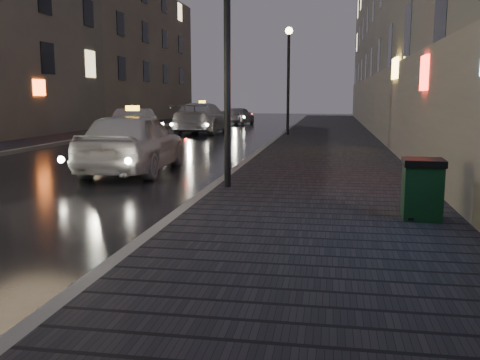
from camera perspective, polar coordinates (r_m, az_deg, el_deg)
The scene contains 13 objects.
sidewalk at distance 26.16m, azimuth 9.41°, elevation 4.44°, with size 4.60×58.00×0.15m, color black.
curb at distance 26.28m, azimuth 4.15°, elevation 4.55°, with size 0.20×58.00×0.15m, color slate.
sidewalk_far at distance 29.08m, azimuth -16.35°, elevation 4.64°, with size 2.40×58.00×0.15m, color black.
curb_far at distance 28.54m, azimuth -13.99°, elevation 4.66°, with size 0.20×58.00×0.15m, color slate.
building_near at distance 30.57m, azimuth 16.05°, elevation 16.93°, with size 1.80×50.00×13.00m, color #605B54.
building_far_c at distance 47.55m, azimuth -12.31°, elevation 12.87°, with size 6.00×22.00×11.00m, color #6B6051.
lamp_near at distance 11.38m, azimuth -1.38°, elevation 16.09°, with size 0.36×0.36×5.28m.
lamp_far at distance 27.21m, azimuth 5.19°, elevation 11.88°, with size 0.36×0.36×5.28m.
trash_bin at distance 8.89m, azimuth 18.86°, elevation -0.85°, with size 0.65×0.65×0.95m.
taxi_near at distance 14.93m, azimuth -11.29°, elevation 4.03°, with size 1.98×4.93×1.68m, color silver.
car_left_mid at distance 26.68m, azimuth -11.42°, elevation 5.88°, with size 1.55×4.43×1.46m, color #A2A1A9.
taxi_mid at distance 30.57m, azimuth -4.03°, elevation 6.61°, with size 2.37×5.83×1.69m, color silver.
car_far at distance 39.87m, azimuth -0.08°, elevation 6.89°, with size 1.53×3.80×1.30m, color #97959D.
Camera 1 is at (4.00, -5.08, 2.07)m, focal length 40.00 mm.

